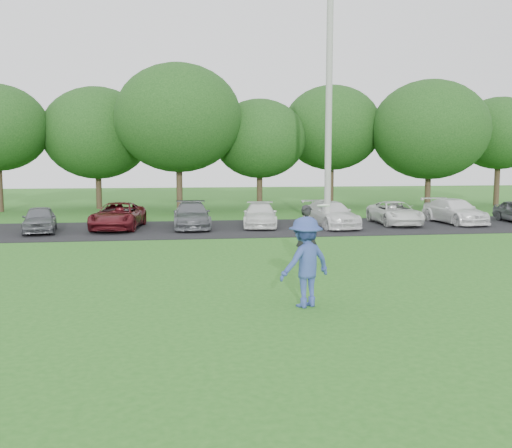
{
  "coord_description": "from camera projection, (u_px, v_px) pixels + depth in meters",
  "views": [
    {
      "loc": [
        -2.26,
        -12.38,
        3.15
      ],
      "look_at": [
        0.0,
        3.5,
        1.3
      ],
      "focal_mm": 40.0,
      "sensor_mm": 36.0,
      "label": 1
    }
  ],
  "objects": [
    {
      "name": "camera_bystander",
      "position": [
        307.0,
        235.0,
        16.75
      ],
      "size": [
        0.67,
        0.46,
        1.79
      ],
      "color": "black",
      "rests_on": "ground"
    },
    {
      "name": "parked_cars",
      "position": [
        223.0,
        215.0,
        25.67
      ],
      "size": [
        30.69,
        5.07,
        1.2
      ],
      "color": "#501119",
      "rests_on": "parking_lot"
    },
    {
      "name": "parking_lot",
      "position": [
        226.0,
        228.0,
        25.63
      ],
      "size": [
        32.0,
        6.5,
        0.03
      ],
      "primitive_type": "cube",
      "color": "black",
      "rests_on": "ground"
    },
    {
      "name": "utility_pole",
      "position": [
        329.0,
        112.0,
        24.53
      ],
      "size": [
        0.28,
        0.28,
        10.29
      ],
      "primitive_type": "cylinder",
      "color": "#9C9D98",
      "rests_on": "ground"
    },
    {
      "name": "tree_row",
      "position": [
        236.0,
        129.0,
        34.88
      ],
      "size": [
        42.39,
        9.85,
        8.64
      ],
      "color": "#38281C",
      "rests_on": "ground"
    },
    {
      "name": "ground",
      "position": [
        278.0,
        299.0,
        12.85
      ],
      "size": [
        100.0,
        100.0,
        0.0
      ],
      "primitive_type": "plane",
      "color": "#26641C",
      "rests_on": "ground"
    },
    {
      "name": "frisbee_player",
      "position": [
        305.0,
        262.0,
        12.1
      ],
      "size": [
        1.43,
        1.18,
        2.22
      ],
      "color": "#33468F",
      "rests_on": "ground"
    }
  ]
}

